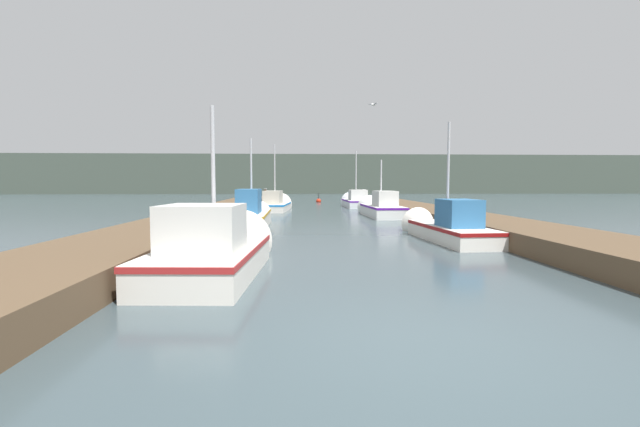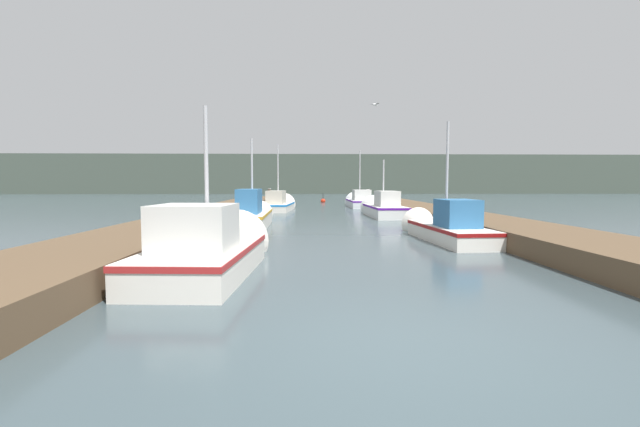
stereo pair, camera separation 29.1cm
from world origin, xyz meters
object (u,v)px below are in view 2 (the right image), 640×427
channel_buoy (323,201)px  fishing_boat_1 (443,227)px  mooring_piling_0 (368,197)px  fishing_boat_0 (213,249)px  fishing_boat_3 (382,208)px  fishing_boat_4 (279,204)px  fishing_boat_5 (359,201)px  mooring_piling_1 (270,196)px  fishing_boat_2 (253,214)px  seagull_lead (375,104)px

channel_buoy → fishing_boat_1: bearing=-84.0°
mooring_piling_0 → channel_buoy: size_ratio=1.33×
fishing_boat_1 → channel_buoy: fishing_boat_1 is taller
fishing_boat_0 → fishing_boat_3: 15.48m
fishing_boat_0 → fishing_boat_4: fishing_boat_4 is taller
fishing_boat_5 → mooring_piling_0: (1.09, 2.89, 0.23)m
mooring_piling_0 → fishing_boat_1: bearing=-92.1°
mooring_piling_1 → channel_buoy: 5.91m
fishing_boat_1 → fishing_boat_2: fishing_boat_1 is taller
fishing_boat_5 → channel_buoy: (-2.41, 7.23, -0.27)m
fishing_boat_1 → seagull_lead: (-0.86, 8.20, 5.28)m
fishing_boat_2 → mooring_piling_0: fishing_boat_2 is taller
fishing_boat_3 → fishing_boat_5: 8.84m
fishing_boat_4 → fishing_boat_1: bearing=-63.2°
fishing_boat_1 → mooring_piling_0: (0.78, 21.51, 0.25)m
fishing_boat_0 → mooring_piling_0: fishing_boat_0 is taller
fishing_boat_5 → seagull_lead: (-0.55, -10.41, 5.26)m
fishing_boat_2 → fishing_boat_5: fishing_boat_5 is taller
fishing_boat_5 → fishing_boat_2: bearing=-114.2°
fishing_boat_1 → mooring_piling_1: size_ratio=3.92×
fishing_boat_4 → channel_buoy: bearing=77.8°
fishing_boat_5 → seagull_lead: size_ratio=10.89×
fishing_boat_2 → seagull_lead: 8.57m
fishing_boat_3 → fishing_boat_2: bearing=-140.8°
channel_buoy → seagull_lead: seagull_lead is taller
fishing_boat_3 → mooring_piling_0: 11.78m
mooring_piling_1 → fishing_boat_4: bearing=-80.4°
fishing_boat_1 → fishing_boat_4: fishing_boat_4 is taller
fishing_boat_1 → fishing_boat_2: bearing=142.6°
fishing_boat_0 → seagull_lead: (5.38, 12.68, 5.24)m
mooring_piling_1 → seagull_lead: bearing=-65.2°
mooring_piling_0 → fishing_boat_3: bearing=-94.8°
fishing_boat_3 → seagull_lead: size_ratio=11.39×
fishing_boat_5 → fishing_boat_0: bearing=-105.1°
fishing_boat_1 → fishing_boat_5: 18.62m
mooring_piling_1 → mooring_piling_0: bearing=-4.4°
fishing_boat_4 → mooring_piling_1: bearing=104.2°
fishing_boat_1 → fishing_boat_4: size_ratio=0.88×
fishing_boat_4 → fishing_boat_5: size_ratio=1.04×
fishing_boat_0 → mooring_piling_0: bearing=78.6°
fishing_boat_1 → seagull_lead: 9.79m
mooring_piling_1 → seagull_lead: (6.43, -13.92, 5.00)m
mooring_piling_1 → channel_buoy: mooring_piling_1 is taller
fishing_boat_3 → seagull_lead: 5.51m
fishing_boat_3 → fishing_boat_5: fishing_boat_5 is taller
fishing_boat_1 → seagull_lead: seagull_lead is taller
fishing_boat_1 → seagull_lead: bearing=92.4°
mooring_piling_1 → channel_buoy: (4.57, 3.72, -0.53)m
fishing_boat_4 → fishing_boat_5: (5.74, 3.79, 0.02)m
fishing_boat_0 → mooring_piling_0: 26.92m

